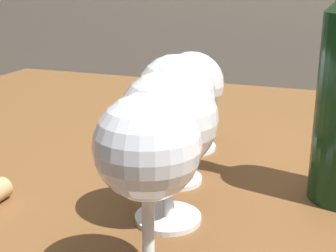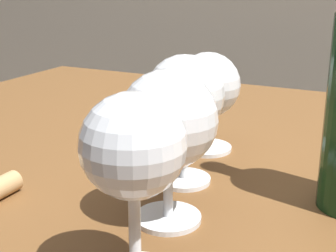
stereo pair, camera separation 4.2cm
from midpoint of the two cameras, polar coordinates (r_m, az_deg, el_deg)
The scene contains 6 objects.
dining_table at distance 0.65m, azimuth 15.86°, elevation -12.05°, with size 1.33×0.81×0.73m.
wine_glass_port at distance 0.33m, azimuth -0.51°, elevation -3.27°, with size 0.08×0.08×0.15m.
wine_glass_rose at distance 0.42m, azimuth 2.87°, elevation 0.28°, with size 0.09×0.09×0.14m.
wine_glass_amber at distance 0.51m, azimuth 4.37°, elevation 3.31°, with size 0.08×0.08×0.14m.
wine_glass_white at distance 0.61m, azimuth 6.70°, elevation 4.65°, with size 0.08×0.08×0.13m.
cork at distance 0.52m, azimuth -16.96°, elevation -6.98°, with size 0.02×0.02×0.04m, color tan.
Camera 2 is at (0.10, -0.56, 0.95)m, focal length 51.66 mm.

